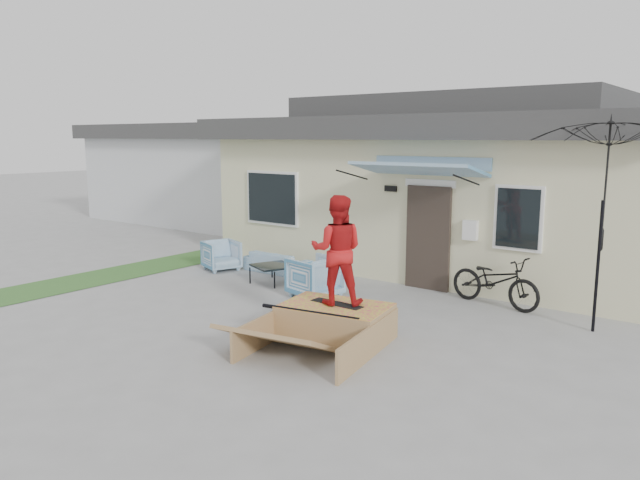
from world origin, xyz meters
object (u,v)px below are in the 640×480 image
Objects in this scene: armchair_left at (221,254)px; patio_umbrella at (601,223)px; bicycle at (495,275)px; armchair_right at (315,275)px; skate_ramp at (335,322)px; coffee_table at (273,274)px; loveseat at (278,259)px; skateboard at (337,303)px; skater at (337,248)px.

patio_umbrella is at bearing -65.78° from armchair_left.
bicycle reaches higher than armchair_left.
skate_ramp is at bearing 57.31° from armchair_right.
armchair_right is (3.20, -0.58, 0.06)m from armchair_left.
bicycle is at bearing 14.73° from coffee_table.
bicycle is (2.98, 1.53, 0.13)m from armchair_right.
armchair_right is at bearing -14.88° from coffee_table.
armchair_right is at bearing -167.59° from patio_umbrella.
loveseat is 2.37m from armchair_right.
coffee_table is 0.44× the size of bicycle.
bicycle is 2.07× the size of skateboard.
patio_umbrella is 3.04× the size of skateboard.
skater is at bearing -93.82° from armchair_left.
coffee_table is at bearing 136.24° from skate_ramp.
patio_umbrella is at bearing -94.42° from bicycle.
skate_ramp is (-1.23, -3.27, -0.31)m from bicycle.
loveseat is at bearing 178.69° from patio_umbrella.
coffee_table is 6.44m from patio_umbrella.
armchair_left is at bearing -55.36° from skater.
loveseat is 0.96× the size of skater.
bicycle is (4.39, 1.16, 0.38)m from coffee_table.
skater is at bearing 169.20° from bicycle.
armchair_right is 1.01× the size of skateboard.
armchair_right is 5.09m from patio_umbrella.
coffee_table is 3.97m from skater.
armchair_right is 3.36m from bicycle.
armchair_right is at bearing -74.79° from skater.
armchair_left is 6.26m from bicycle.
patio_umbrella is at bearing 6.26° from coffee_table.
loveseat is 5.03m from bicycle.
loveseat reaches higher than skateboard.
coffee_table is at bearing -75.62° from armchair_left.
skater is at bearing 58.03° from armchair_right.
armchair_right is 0.33× the size of patio_umbrella.
skater is (-1.24, -3.22, 0.84)m from bicycle.
armchair_left reaches higher than skate_ramp.
armchair_right is (2.03, -1.21, 0.13)m from loveseat.
coffee_table is 0.47× the size of skater.
armchair_right is 0.53× the size of skater.
skateboard is at bearing -138.04° from patio_umbrella.
patio_umbrella is (8.00, 0.48, 1.37)m from armchair_left.
coffee_table is at bearing 125.94° from loveseat.
skate_ramp reaches higher than coffee_table.
bicycle is at bearing -60.44° from armchair_left.
skateboard reaches higher than skate_ramp.
loveseat is at bearing 103.85° from bicycle.
armchair_left is at bearing 144.92° from skate_ramp.
coffee_table is at bearing 147.82° from skateboard.
skate_ramp is at bearing -33.74° from coffee_table.
coffee_table is 3.81m from skate_ramp.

